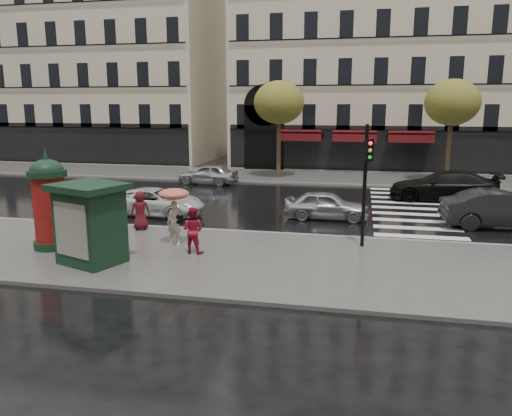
% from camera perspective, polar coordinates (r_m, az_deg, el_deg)
% --- Properties ---
extents(ground, '(160.00, 160.00, 0.00)m').
position_cam_1_polar(ground, '(16.96, -0.82, -5.67)').
color(ground, black).
rests_on(ground, ground).
extents(near_sidewalk, '(90.00, 7.00, 0.12)m').
position_cam_1_polar(near_sidewalk, '(16.48, -1.21, -5.98)').
color(near_sidewalk, '#474744').
rests_on(near_sidewalk, ground).
extents(far_sidewalk, '(90.00, 6.00, 0.12)m').
position_cam_1_polar(far_sidewalk, '(35.32, 6.05, 3.54)').
color(far_sidewalk, '#474744').
rests_on(far_sidewalk, ground).
extents(near_kerb, '(90.00, 0.25, 0.14)m').
position_cam_1_polar(near_kerb, '(19.76, 1.11, -2.92)').
color(near_kerb, slate).
rests_on(near_kerb, ground).
extents(far_kerb, '(90.00, 0.25, 0.14)m').
position_cam_1_polar(far_kerb, '(32.36, 5.48, 2.82)').
color(far_kerb, slate).
rests_on(far_kerb, ground).
extents(zebra_crossing, '(3.60, 11.75, 0.01)m').
position_cam_1_polar(zebra_crossing, '(25.99, 17.06, -0.01)').
color(zebra_crossing, silver).
rests_on(zebra_crossing, ground).
extents(bldg_far_corner, '(26.00, 14.00, 22.90)m').
position_cam_1_polar(bldg_far_corner, '(46.25, 15.76, 19.11)').
color(bldg_far_corner, '#B7A88C').
rests_on(bldg_far_corner, ground).
extents(bldg_far_left, '(24.00, 14.00, 22.90)m').
position_cam_1_polar(bldg_far_left, '(52.81, -18.00, 18.01)').
color(bldg_far_left, '#B7A88C').
rests_on(bldg_far_left, ground).
extents(tree_far_left, '(3.40, 3.40, 6.64)m').
position_cam_1_polar(tree_far_left, '(34.23, 2.65, 11.92)').
color(tree_far_left, '#38281C').
rests_on(tree_far_left, ground).
extents(tree_far_right, '(3.40, 3.40, 6.64)m').
position_cam_1_polar(tree_far_right, '(34.20, 21.52, 11.13)').
color(tree_far_right, '#38281C').
rests_on(tree_far_right, ground).
extents(woman_umbrella, '(1.10, 1.10, 2.12)m').
position_cam_1_polar(woman_umbrella, '(17.94, -9.35, 0.15)').
color(woman_umbrella, beige).
rests_on(woman_umbrella, near_sidewalk).
extents(woman_red, '(0.85, 0.70, 1.59)m').
position_cam_1_polar(woman_red, '(17.01, -7.24, -2.51)').
color(woman_red, maroon).
rests_on(woman_red, near_sidewalk).
extents(man_burgundy, '(0.92, 0.82, 1.57)m').
position_cam_1_polar(man_burgundy, '(20.54, -13.09, -0.27)').
color(man_burgundy, '#4C0F16').
rests_on(man_burgundy, near_sidewalk).
extents(morris_column, '(1.31, 1.31, 3.53)m').
position_cam_1_polar(morris_column, '(18.71, -22.56, 0.79)').
color(morris_column, black).
rests_on(morris_column, near_sidewalk).
extents(traffic_light, '(0.32, 0.42, 4.30)m').
position_cam_1_polar(traffic_light, '(17.65, 12.47, 3.83)').
color(traffic_light, black).
rests_on(traffic_light, near_sidewalk).
extents(newsstand, '(2.61, 2.41, 2.55)m').
position_cam_1_polar(newsstand, '(16.53, -18.40, -1.60)').
color(newsstand, black).
rests_on(newsstand, near_sidewalk).
extents(car_silver, '(3.77, 1.52, 1.28)m').
position_cam_1_polar(car_silver, '(22.61, 8.08, 0.33)').
color(car_silver, '#AFAFB4').
rests_on(car_silver, ground).
extents(car_darkgrey, '(4.93, 2.10, 1.58)m').
position_cam_1_polar(car_darkgrey, '(23.12, 26.30, -0.16)').
color(car_darkgrey, black).
rests_on(car_darkgrey, ground).
extents(car_white, '(4.66, 2.34, 1.26)m').
position_cam_1_polar(car_white, '(23.60, -11.37, 0.67)').
color(car_white, silver).
rests_on(car_white, ground).
extents(car_black, '(5.63, 2.41, 1.62)m').
position_cam_1_polar(car_black, '(28.46, 20.66, 2.38)').
color(car_black, black).
rests_on(car_black, ground).
extents(car_far_silver, '(3.99, 1.86, 1.32)m').
position_cam_1_polar(car_far_silver, '(32.37, -5.50, 3.88)').
color(car_far_silver, '#ADADB2').
rests_on(car_far_silver, ground).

